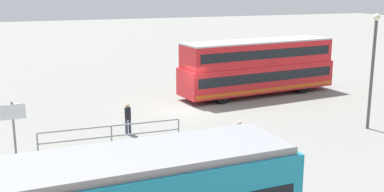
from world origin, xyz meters
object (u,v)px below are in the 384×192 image
pedestrian_crossing (239,137)px  street_lamp (373,62)px  info_sign (13,119)px  pedestrian_near_railing (128,117)px  double_decker_bus (258,67)px

pedestrian_crossing → street_lamp: bearing=-168.8°
info_sign → street_lamp: street_lamp is taller
pedestrian_crossing → info_sign: size_ratio=0.69×
street_lamp → pedestrian_near_railing: bearing=-16.8°
pedestrian_near_railing → pedestrian_crossing: bearing=124.4°
double_decker_bus → street_lamp: street_lamp is taller
double_decker_bus → pedestrian_near_railing: (10.52, 5.62, -1.03)m
double_decker_bus → street_lamp: size_ratio=1.90×
pedestrian_near_railing → pedestrian_crossing: 6.46m
pedestrian_near_railing → street_lamp: bearing=163.2°
double_decker_bus → pedestrian_crossing: double_decker_bus is taller
pedestrian_crossing → street_lamp: (-8.45, -1.67, 2.58)m
pedestrian_near_railing → street_lamp: (-12.10, 3.65, 2.68)m
pedestrian_near_railing → info_sign: (5.46, 1.49, 0.83)m
pedestrian_crossing → street_lamp: street_lamp is taller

